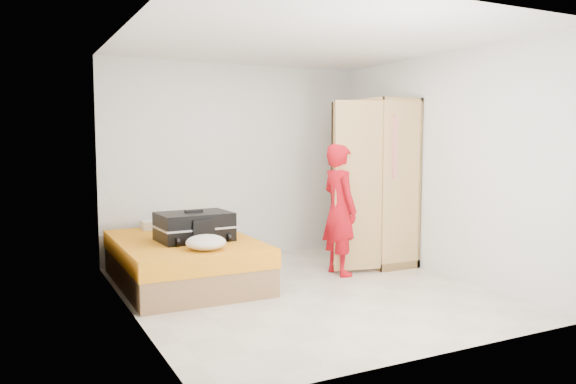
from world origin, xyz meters
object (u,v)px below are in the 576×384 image
bed (184,261)px  person (339,209)px  round_cushion (206,242)px  wardrobe (372,186)px  suitcase (194,227)px

bed → person: (1.76, -0.42, 0.53)m
bed → round_cushion: (0.02, -0.71, 0.33)m
bed → wardrobe: size_ratio=0.96×
person → suitcase: size_ratio=1.90×
bed → wardrobe: (2.50, -0.04, 0.75)m
person → round_cushion: person is taller
bed → person: bearing=-13.4°
round_cushion → suitcase: bearing=84.2°
wardrobe → suitcase: size_ratio=2.57×
bed → person: person is taller
suitcase → round_cushion: suitcase is taller
suitcase → round_cushion: bearing=-98.8°
bed → suitcase: (0.08, -0.14, 0.40)m
person → suitcase: bearing=80.2°
round_cushion → person: bearing=9.6°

